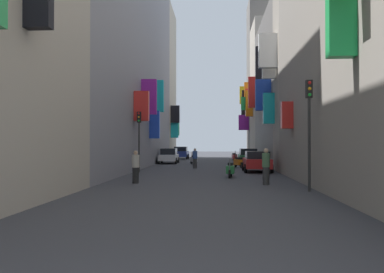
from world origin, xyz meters
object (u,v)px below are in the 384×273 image
(traffic_light_far_corner, at_px, (309,116))
(scooter_orange, at_px, (238,162))
(pedestrian_crossing, at_px, (266,166))
(parked_car_red, at_px, (257,161))
(parked_car_white, at_px, (169,156))
(scooter_green, at_px, (230,169))
(scooter_red, at_px, (234,157))
(pedestrian_near_left, at_px, (195,158))
(traffic_light_near_corner, at_px, (139,131))
(scooter_white, at_px, (193,159))
(pedestrian_near_right, at_px, (136,167))
(parked_car_blue, at_px, (181,153))
(parked_car_green, at_px, (248,156))

(traffic_light_far_corner, bearing_deg, scooter_orange, 96.90)
(pedestrian_crossing, height_order, traffic_light_far_corner, traffic_light_far_corner)
(pedestrian_crossing, bearing_deg, scooter_orange, 92.47)
(parked_car_red, xyz_separation_m, pedestrian_crossing, (-0.42, -9.46, 0.13))
(parked_car_white, relative_size, scooter_orange, 2.28)
(scooter_green, xyz_separation_m, scooter_red, (1.21, 24.20, -0.00))
(scooter_red, height_order, traffic_light_far_corner, traffic_light_far_corner)
(scooter_green, height_order, pedestrian_near_left, pedestrian_near_left)
(pedestrian_near_left, bearing_deg, traffic_light_near_corner, -126.02)
(scooter_orange, relative_size, scooter_white, 1.00)
(parked_car_white, height_order, pedestrian_near_right, pedestrian_near_right)
(parked_car_blue, bearing_deg, scooter_green, -79.75)
(parked_car_blue, bearing_deg, parked_car_white, -91.06)
(scooter_green, bearing_deg, traffic_light_far_corner, -67.53)
(parked_car_red, relative_size, scooter_white, 2.31)
(parked_car_blue, xyz_separation_m, scooter_white, (2.29, -13.43, -0.34))
(parked_car_white, bearing_deg, pedestrian_near_left, -70.21)
(parked_car_blue, relative_size, parked_car_red, 1.04)
(parked_car_white, xyz_separation_m, pedestrian_near_right, (0.66, -21.44, 0.05))
(scooter_green, distance_m, pedestrian_near_left, 9.36)
(scooter_red, bearing_deg, scooter_white, -116.88)
(scooter_green, distance_m, pedestrian_crossing, 4.79)
(parked_car_blue, height_order, traffic_light_near_corner, traffic_light_near_corner)
(parked_car_white, bearing_deg, traffic_light_far_corner, -70.86)
(scooter_orange, height_order, pedestrian_near_right, pedestrian_near_right)
(scooter_green, xyz_separation_m, scooter_white, (-3.01, 15.88, -0.00))
(scooter_white, distance_m, pedestrian_near_right, 20.08)
(parked_car_blue, xyz_separation_m, pedestrian_crossing, (6.88, -33.81, 0.08))
(traffic_light_near_corner, bearing_deg, parked_car_red, 6.41)
(scooter_green, bearing_deg, scooter_white, 100.73)
(parked_car_blue, bearing_deg, pedestrian_near_right, -89.25)
(scooter_orange, height_order, pedestrian_near_left, pedestrian_near_left)
(scooter_orange, bearing_deg, parked_car_white, 131.21)
(pedestrian_near_right, bearing_deg, parked_car_white, 91.76)
(scooter_white, height_order, pedestrian_near_right, pedestrian_near_right)
(pedestrian_near_left, distance_m, traffic_light_far_corner, 17.48)
(scooter_green, bearing_deg, parked_car_green, 82.11)
(parked_car_green, xyz_separation_m, pedestrian_near_right, (-6.96, -19.25, 0.04))
(parked_car_white, xyz_separation_m, scooter_green, (5.52, -17.33, -0.30))
(parked_car_blue, distance_m, scooter_white, 13.63)
(parked_car_red, xyz_separation_m, pedestrian_near_left, (-4.53, 4.05, 0.03))
(scooter_red, height_order, scooter_orange, same)
(parked_car_red, relative_size, scooter_green, 2.05)
(scooter_orange, distance_m, pedestrian_near_right, 15.20)
(parked_car_red, relative_size, scooter_orange, 2.32)
(pedestrian_near_right, relative_size, traffic_light_near_corner, 0.39)
(parked_car_white, height_order, traffic_light_near_corner, traffic_light_near_corner)
(parked_car_blue, relative_size, scooter_orange, 2.42)
(parked_car_green, relative_size, pedestrian_crossing, 2.54)
(parked_car_red, bearing_deg, traffic_light_near_corner, -173.59)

